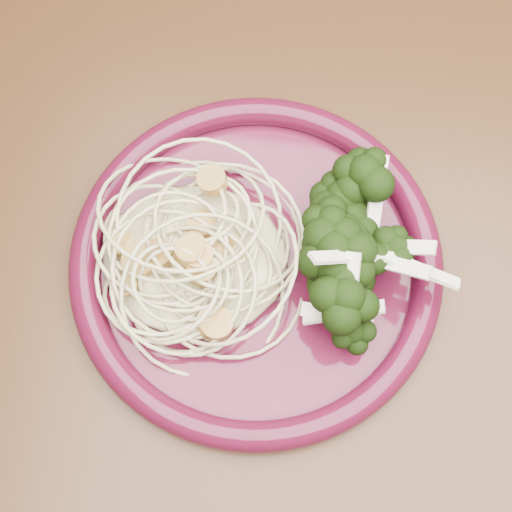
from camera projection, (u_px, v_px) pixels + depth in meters
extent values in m
plane|color=#52311C|center=(237.00, 375.00, 1.23)|extent=(3.50, 3.50, 0.00)
cube|color=#472814|center=(213.00, 192.00, 0.54)|extent=(1.20, 0.80, 0.04)
cylinder|color=#4E0F25|center=(256.00, 265.00, 0.50)|extent=(0.28, 0.28, 0.01)
torus|color=#4E0E25|center=(256.00, 260.00, 0.49)|extent=(0.28, 0.28, 0.02)
ellipsoid|color=beige|center=(194.00, 254.00, 0.48)|extent=(0.14, 0.13, 0.03)
ellipsoid|color=black|center=(334.00, 254.00, 0.47)|extent=(0.10, 0.14, 0.05)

